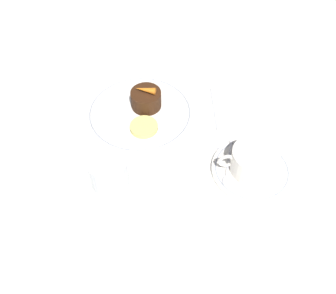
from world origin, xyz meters
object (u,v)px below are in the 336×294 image
at_px(wine_glass, 109,174).
at_px(dessert_cake, 146,99).
at_px(dinner_plate, 140,113).
at_px(coffee_cup, 254,160).
at_px(fork, 217,123).

relative_size(wine_glass, dessert_cake, 1.64).
relative_size(dinner_plate, dessert_cake, 3.56).
distance_m(coffee_cup, fork, 0.15).
bearing_deg(dessert_cake, wine_glass, 74.34).
bearing_deg(dinner_plate, fork, 169.25).
xyz_separation_m(dinner_plate, fork, (-0.17, 0.03, -0.01)).
xyz_separation_m(fork, dessert_cake, (0.16, -0.05, 0.03)).
distance_m(dinner_plate, wine_glass, 0.23).
xyz_separation_m(wine_glass, fork, (-0.23, -0.18, -0.07)).
height_order(dinner_plate, fork, dinner_plate).
xyz_separation_m(wine_glass, dessert_cake, (-0.07, -0.24, -0.04)).
distance_m(dinner_plate, coffee_cup, 0.28).
bearing_deg(dinner_plate, dessert_cake, -128.31).
xyz_separation_m(dinner_plate, coffee_cup, (-0.23, 0.17, 0.03)).
relative_size(fork, dessert_cake, 2.76).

